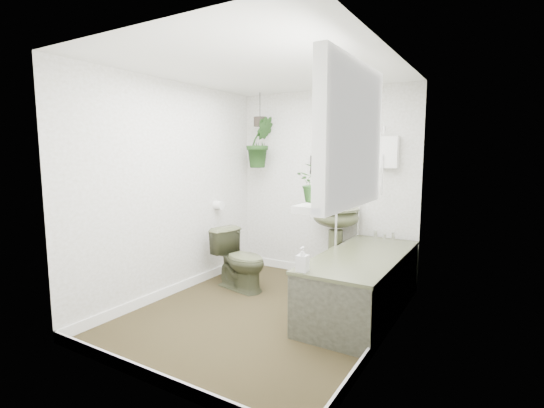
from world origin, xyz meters
The scene contains 22 objects.
floor centered at (0.00, 0.00, -0.01)m, with size 2.30×2.80×0.02m, color #2A2718.
ceiling centered at (0.00, 0.00, 2.31)m, with size 2.30×2.80×0.02m, color white.
wall_back centered at (0.00, 1.41, 1.15)m, with size 2.30×0.02×2.30m, color white.
wall_front centered at (0.00, -1.41, 1.15)m, with size 2.30×0.02×2.30m, color white.
wall_left centered at (-1.16, 0.00, 1.15)m, with size 0.02×2.80×2.30m, color white.
wall_right centered at (1.16, 0.00, 1.15)m, with size 0.02×2.80×2.30m, color white.
skirting centered at (0.00, 0.00, 0.05)m, with size 2.30×2.80×0.10m, color white.
bathtub centered at (0.80, 0.50, 0.29)m, with size 0.72×1.72×0.58m, color #4B5035, non-canonical shape.
bath_screen centered at (0.47, 0.99, 1.28)m, with size 0.04×0.72×1.40m, color silver, non-canonical shape.
shower_box centered at (0.80, 1.34, 1.55)m, with size 0.20×0.10×0.35m, color white.
oval_mirror centered at (0.25, 1.37, 1.50)m, with size 0.46×0.03×0.62m, color beige.
wall_sconce centered at (-0.15, 1.36, 1.40)m, with size 0.04×0.04×0.22m, color black.
toilet_roll_holder centered at (-1.10, 0.70, 0.90)m, with size 0.11×0.11×0.11m, color white.
window_recess centered at (1.09, -0.70, 1.65)m, with size 0.08×1.00×0.90m, color white.
window_sill centered at (1.02, -0.70, 1.23)m, with size 0.18×1.00×0.04m, color white.
window_blinds centered at (1.04, -0.70, 1.65)m, with size 0.01×0.86×0.76m, color white.
toilet centered at (-0.60, 0.45, 0.34)m, with size 0.38×0.67×0.68m, color #4B5035.
pedestal_sink centered at (0.25, 1.19, 0.46)m, with size 0.54×0.46×0.91m, color #4B5035, non-canonical shape.
sill_plant centered at (0.97, -0.97, 1.36)m, with size 0.21×0.18×0.23m, color black.
hanging_plant centered at (-0.81, 1.21, 1.68)m, with size 0.35×0.29×0.64m, color black.
soap_bottle centered at (0.55, -0.29, 0.68)m, with size 0.09×0.09×0.20m, color #292424.
hanging_pot centered at (-0.81, 1.21, 1.94)m, with size 0.16×0.16×0.12m, color #2A241D.
Camera 1 is at (1.94, -3.09, 1.54)m, focal length 26.00 mm.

